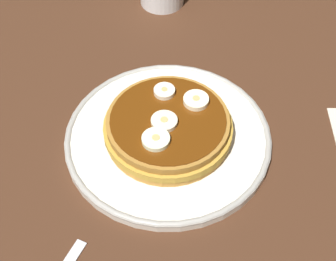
% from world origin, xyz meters
% --- Properties ---
extents(ground_plane, '(1.40, 1.40, 0.03)m').
position_xyz_m(ground_plane, '(0.00, 0.00, -0.01)').
color(ground_plane, '#422616').
extents(plate, '(0.28, 0.28, 0.02)m').
position_xyz_m(plate, '(0.00, 0.00, 0.01)').
color(plate, silver).
rests_on(plate, ground_plane).
extents(pancake_stack, '(0.17, 0.17, 0.03)m').
position_xyz_m(pancake_stack, '(-0.00, 0.00, 0.03)').
color(pancake_stack, '#BE8338').
rests_on(pancake_stack, plate).
extents(banana_slice_0, '(0.03, 0.03, 0.01)m').
position_xyz_m(banana_slice_0, '(-0.01, 0.01, 0.05)').
color(banana_slice_0, beige).
rests_on(banana_slice_0, pancake_stack).
extents(banana_slice_1, '(0.03, 0.03, 0.01)m').
position_xyz_m(banana_slice_1, '(0.02, -0.04, 0.05)').
color(banana_slice_1, '#FCEFC2').
rests_on(banana_slice_1, pancake_stack).
extents(banana_slice_2, '(0.04, 0.04, 0.01)m').
position_xyz_m(banana_slice_2, '(-0.04, 0.02, 0.05)').
color(banana_slice_2, '#EAF3C5').
rests_on(banana_slice_2, pancake_stack).
extents(banana_slice_3, '(0.03, 0.03, 0.01)m').
position_xyz_m(banana_slice_3, '(0.05, -0.00, 0.05)').
color(banana_slice_3, '#F5E7C4').
rests_on(banana_slice_3, pancake_stack).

